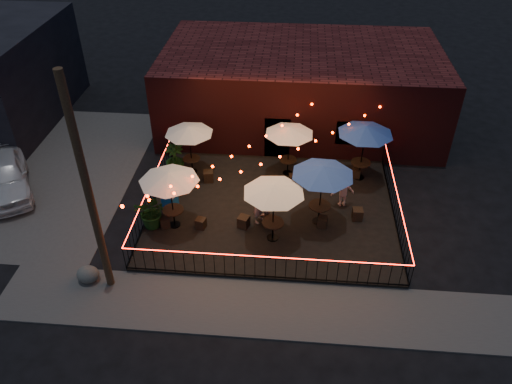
# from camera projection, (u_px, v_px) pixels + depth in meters

# --- Properties ---
(ground) EXTENTS (110.00, 110.00, 0.00)m
(ground) POSITION_uv_depth(u_px,v_px,m) (269.00, 243.00, 19.30)
(ground) COLOR black
(ground) RESTS_ON ground
(patio) EXTENTS (10.00, 8.00, 0.15)m
(patio) POSITION_uv_depth(u_px,v_px,m) (272.00, 209.00, 20.85)
(patio) COLOR black
(patio) RESTS_ON ground
(sidewalk) EXTENTS (18.00, 2.50, 0.05)m
(sidewalk) POSITION_uv_depth(u_px,v_px,m) (262.00, 308.00, 16.68)
(sidewalk) COLOR #44413F
(sidewalk) RESTS_ON ground
(parking_lot) EXTENTS (11.00, 12.00, 0.02)m
(parking_lot) POSITION_uv_depth(u_px,v_px,m) (18.00, 170.00, 23.31)
(parking_lot) COLOR #44413F
(parking_lot) RESTS_ON ground
(brick_building) EXTENTS (14.00, 8.00, 4.00)m
(brick_building) POSITION_uv_depth(u_px,v_px,m) (301.00, 87.00, 26.04)
(brick_building) COLOR #350E0E
(brick_building) RESTS_ON ground
(utility_pole) EXTENTS (0.26, 0.26, 8.00)m
(utility_pole) POSITION_uv_depth(u_px,v_px,m) (89.00, 193.00, 15.20)
(utility_pole) COLOR #321F14
(utility_pole) RESTS_ON ground
(fence_front) EXTENTS (10.00, 0.04, 1.04)m
(fence_front) POSITION_uv_depth(u_px,v_px,m) (265.00, 268.00, 17.30)
(fence_front) COLOR black
(fence_front) RESTS_ON patio
(fence_left) EXTENTS (0.04, 8.00, 1.04)m
(fence_left) POSITION_uv_depth(u_px,v_px,m) (153.00, 192.00, 20.84)
(fence_left) COLOR black
(fence_left) RESTS_ON patio
(fence_right) EXTENTS (0.04, 8.00, 1.04)m
(fence_right) POSITION_uv_depth(u_px,v_px,m) (395.00, 205.00, 20.16)
(fence_right) COLOR black
(fence_right) RESTS_ON patio
(festoon_lights) EXTENTS (10.02, 8.72, 1.32)m
(festoon_lights) POSITION_uv_depth(u_px,v_px,m) (246.00, 163.00, 19.23)
(festoon_lights) COLOR #EE1D00
(festoon_lights) RESTS_ON ground
(cafe_table_0) EXTENTS (2.54, 2.54, 2.54)m
(cafe_table_0) POSITION_uv_depth(u_px,v_px,m) (169.00, 177.00, 18.55)
(cafe_table_0) COLOR black
(cafe_table_0) RESTS_ON patio
(cafe_table_1) EXTENTS (2.84, 2.84, 2.37)m
(cafe_table_1) POSITION_uv_depth(u_px,v_px,m) (189.00, 131.00, 21.69)
(cafe_table_1) COLOR black
(cafe_table_1) RESTS_ON patio
(cafe_table_2) EXTENTS (2.90, 2.90, 2.55)m
(cafe_table_2) POSITION_uv_depth(u_px,v_px,m) (274.00, 189.00, 17.92)
(cafe_table_2) COLOR black
(cafe_table_2) RESTS_ON patio
(cafe_table_3) EXTENTS (2.88, 2.88, 2.41)m
(cafe_table_3) POSITION_uv_depth(u_px,v_px,m) (289.00, 131.00, 21.58)
(cafe_table_3) COLOR black
(cafe_table_3) RESTS_ON patio
(cafe_table_4) EXTENTS (3.08, 3.08, 2.67)m
(cafe_table_4) POSITION_uv_depth(u_px,v_px,m) (323.00, 171.00, 18.66)
(cafe_table_4) COLOR black
(cafe_table_4) RESTS_ON patio
(cafe_table_5) EXTENTS (3.14, 3.14, 2.66)m
(cafe_table_5) POSITION_uv_depth(u_px,v_px,m) (366.00, 131.00, 21.16)
(cafe_table_5) COLOR black
(cafe_table_5) RESTS_ON patio
(bistro_chair_0) EXTENTS (0.46, 0.46, 0.44)m
(bistro_chair_0) POSITION_uv_depth(u_px,v_px,m) (165.00, 222.00, 19.74)
(bistro_chair_0) COLOR black
(bistro_chair_0) RESTS_ON patio
(bistro_chair_1) EXTENTS (0.44, 0.44, 0.43)m
(bistro_chair_1) POSITION_uv_depth(u_px,v_px,m) (201.00, 223.00, 19.68)
(bistro_chair_1) COLOR black
(bistro_chair_1) RESTS_ON patio
(bistro_chair_2) EXTENTS (0.40, 0.40, 0.41)m
(bistro_chair_2) POSITION_uv_depth(u_px,v_px,m) (174.00, 176.00, 22.37)
(bistro_chair_2) COLOR black
(bistro_chair_2) RESTS_ON patio
(bistro_chair_3) EXTENTS (0.49, 0.49, 0.51)m
(bistro_chair_3) POSITION_uv_depth(u_px,v_px,m) (208.00, 176.00, 22.25)
(bistro_chair_3) COLOR black
(bistro_chair_3) RESTS_ON patio
(bistro_chair_4) EXTENTS (0.52, 0.52, 0.48)m
(bistro_chair_4) POSITION_uv_depth(u_px,v_px,m) (244.00, 222.00, 19.71)
(bistro_chair_4) COLOR black
(bistro_chair_4) RESTS_ON patio
(bistro_chair_5) EXTENTS (0.40, 0.40, 0.45)m
(bistro_chair_5) POSITION_uv_depth(u_px,v_px,m) (269.00, 222.00, 19.75)
(bistro_chair_5) COLOR black
(bistro_chair_5) RESTS_ON patio
(bistro_chair_6) EXTENTS (0.38, 0.38, 0.41)m
(bistro_chair_6) POSITION_uv_depth(u_px,v_px,m) (274.00, 181.00, 22.03)
(bistro_chair_6) COLOR black
(bistro_chair_6) RESTS_ON patio
(bistro_chair_7) EXTENTS (0.43, 0.43, 0.44)m
(bistro_chair_7) POSITION_uv_depth(u_px,v_px,m) (293.00, 179.00, 22.11)
(bistro_chair_7) COLOR black
(bistro_chair_7) RESTS_ON patio
(bistro_chair_8) EXTENTS (0.43, 0.43, 0.43)m
(bistro_chair_8) POSITION_uv_depth(u_px,v_px,m) (322.00, 222.00, 19.75)
(bistro_chair_8) COLOR black
(bistro_chair_8) RESTS_ON patio
(bistro_chair_9) EXTENTS (0.42, 0.42, 0.48)m
(bistro_chair_9) POSITION_uv_depth(u_px,v_px,m) (357.00, 214.00, 20.10)
(bistro_chair_9) COLOR black
(bistro_chair_9) RESTS_ON patio
(bistro_chair_10) EXTENTS (0.51, 0.51, 0.50)m
(bistro_chair_10) POSITION_uv_depth(u_px,v_px,m) (335.00, 174.00, 22.36)
(bistro_chair_10) COLOR black
(bistro_chair_10) RESTS_ON patio
(bistro_chair_11) EXTENTS (0.45, 0.45, 0.45)m
(bistro_chair_11) POSITION_uv_depth(u_px,v_px,m) (356.00, 173.00, 22.49)
(bistro_chair_11) COLOR black
(bistro_chair_11) RESTS_ON patio
(patron_a) EXTENTS (0.62, 0.72, 1.67)m
(patron_a) POSITION_uv_depth(u_px,v_px,m) (259.00, 204.00, 19.64)
(patron_a) COLOR tan
(patron_a) RESTS_ON patio
(patron_b) EXTENTS (0.86, 0.96, 1.61)m
(patron_b) POSITION_uv_depth(u_px,v_px,m) (264.00, 205.00, 19.66)
(patron_b) COLOR tan
(patron_b) RESTS_ON patio
(patron_c) EXTENTS (1.09, 0.79, 1.53)m
(patron_c) POSITION_uv_depth(u_px,v_px,m) (343.00, 190.00, 20.55)
(patron_c) COLOR tan
(patron_c) RESTS_ON patio
(potted_shrub_a) EXTENTS (1.48, 1.35, 1.40)m
(potted_shrub_a) POSITION_uv_depth(u_px,v_px,m) (152.00, 212.00, 19.47)
(potted_shrub_a) COLOR #133A14
(potted_shrub_a) RESTS_ON patio
(potted_shrub_b) EXTENTS (0.73, 0.60, 1.27)m
(potted_shrub_b) POSITION_uv_depth(u_px,v_px,m) (174.00, 183.00, 21.17)
(potted_shrub_b) COLOR #163A13
(potted_shrub_b) RESTS_ON patio
(potted_shrub_c) EXTENTS (0.88, 0.88, 1.53)m
(potted_shrub_c) POSITION_uv_depth(u_px,v_px,m) (175.00, 159.00, 22.45)
(potted_shrub_c) COLOR #0F3711
(potted_shrub_c) RESTS_ON patio
(cooler) EXTENTS (0.76, 0.66, 0.84)m
(cooler) POSITION_uv_depth(u_px,v_px,m) (170.00, 202.00, 20.45)
(cooler) COLOR blue
(cooler) RESTS_ON patio
(boulder) EXTENTS (1.07, 1.01, 0.66)m
(boulder) POSITION_uv_depth(u_px,v_px,m) (88.00, 274.00, 17.50)
(boulder) COLOR #4A4A45
(boulder) RESTS_ON ground
(car_white) EXTENTS (4.07, 5.07, 1.62)m
(car_white) POSITION_uv_depth(u_px,v_px,m) (4.00, 175.00, 21.58)
(car_white) COLOR white
(car_white) RESTS_ON ground
(car_silver) EXTENTS (2.53, 4.63, 1.45)m
(car_silver) POSITION_uv_depth(u_px,v_px,m) (15.00, 116.00, 26.14)
(car_silver) COLOR #A3A3AA
(car_silver) RESTS_ON ground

